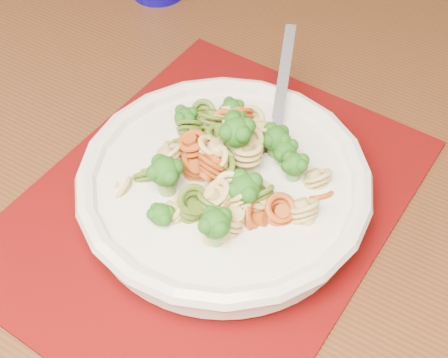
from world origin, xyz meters
TOP-DOWN VIEW (x-y plane):
  - dining_table at (0.54, 0.12)m, footprint 1.46×1.22m
  - placemat at (0.62, 0.03)m, footprint 0.50×0.44m
  - pasta_bowl at (0.63, 0.02)m, footprint 0.28×0.28m
  - pasta_broccoli_heap at (0.63, 0.02)m, footprint 0.23×0.23m
  - fork at (0.69, 0.02)m, footprint 0.15×0.14m

SIDE VIEW (x-z plane):
  - dining_table at x=0.54m, z-range 0.24..0.94m
  - placemat at x=0.62m, z-range 0.69..0.70m
  - pasta_bowl at x=0.63m, z-range 0.70..0.75m
  - fork at x=0.69m, z-range 0.70..0.78m
  - pasta_broccoli_heap at x=0.63m, z-range 0.71..0.77m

